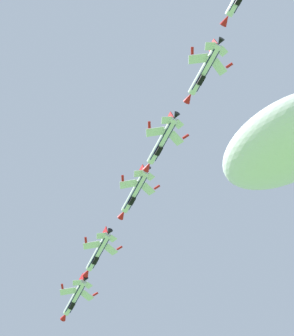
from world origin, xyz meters
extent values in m
ellipsoid|color=white|center=(-14.19, 119.34, 230.20)|extent=(60.55, 34.62, 25.37)
cylinder|color=white|center=(-76.73, 74.11, 131.08)|extent=(11.28, 7.38, 1.70)
cube|color=#191E4C|center=(-76.68, 74.19, 130.62)|extent=(9.51, 6.26, 0.67)
cone|color=red|center=(-82.95, 77.63, 131.08)|extent=(2.86, 2.54, 1.56)
cone|color=black|center=(-70.85, 70.79, 131.08)|extent=(2.06, 1.97, 1.36)
ellipsoid|color=#192333|center=(-79.09, 75.31, 131.70)|extent=(3.42, 2.70, 1.29)
cube|color=black|center=(-78.53, 75.31, 130.29)|extent=(2.53, 2.16, 1.04)
cube|color=white|center=(-76.49, 71.05, 130.49)|extent=(4.53, 3.84, 1.00)
cube|color=red|center=(-76.53, 68.71, 130.09)|extent=(1.36, 1.67, 0.34)
cube|color=white|center=(-73.97, 75.51, 131.49)|extent=(2.01, 4.21, 1.00)
cube|color=red|center=(-71.98, 76.76, 131.90)|extent=(1.61, 0.64, 0.34)
cube|color=white|center=(-73.02, 70.30, 130.79)|extent=(2.77, 2.69, 0.58)
cube|color=white|center=(-71.55, 72.91, 131.37)|extent=(1.97, 2.39, 0.58)
cube|color=red|center=(-72.72, 71.45, 132.85)|extent=(2.61, 1.88, 2.59)
cylinder|color=white|center=(-62.93, 65.95, 131.47)|extent=(11.28, 7.38, 1.70)
cube|color=#191E4C|center=(-62.88, 66.04, 131.01)|extent=(9.51, 6.26, 0.73)
cone|color=red|center=(-69.15, 69.46, 131.47)|extent=(2.86, 2.54, 1.56)
cone|color=black|center=(-57.05, 62.63, 131.47)|extent=(2.06, 1.97, 1.36)
ellipsoid|color=#192333|center=(-65.30, 67.12, 132.09)|extent=(3.44, 2.73, 1.33)
cube|color=black|center=(-64.72, 67.17, 130.68)|extent=(2.54, 2.18, 1.07)
cube|color=white|center=(-62.67, 62.91, 130.78)|extent=(4.50, 3.82, 1.17)
cube|color=red|center=(-62.71, 60.58, 130.29)|extent=(1.36, 1.67, 0.36)
cube|color=white|center=(-60.18, 67.33, 131.99)|extent=(2.01, 4.18, 1.17)
cube|color=red|center=(-58.20, 68.56, 132.48)|extent=(1.61, 0.64, 0.36)
cube|color=white|center=(-59.22, 62.15, 131.11)|extent=(2.76, 2.69, 0.67)
cube|color=white|center=(-57.76, 64.73, 131.82)|extent=(1.97, 2.38, 0.67)
cube|color=red|center=(-58.96, 63.22, 133.23)|extent=(2.66, 1.97, 2.58)
cylinder|color=white|center=(-44.97, 56.60, 131.32)|extent=(11.28, 7.38, 1.70)
cube|color=#191E4C|center=(-44.90, 56.71, 130.87)|extent=(9.51, 6.26, 0.79)
cone|color=red|center=(-51.19, 60.11, 131.32)|extent=(2.86, 2.54, 1.56)
cone|color=black|center=(-39.09, 53.28, 131.32)|extent=(2.06, 1.97, 1.36)
ellipsoid|color=#192333|center=(-47.35, 57.74, 131.93)|extent=(3.46, 2.76, 1.36)
cube|color=black|center=(-46.74, 57.86, 130.54)|extent=(2.55, 2.21, 1.11)
cube|color=white|center=(-44.69, 53.59, 130.51)|extent=(4.47, 3.80, 1.36)
cube|color=red|center=(-44.71, 51.29, 129.93)|extent=(1.37, 1.67, 0.39)
cube|color=white|center=(-42.23, 57.96, 131.97)|extent=(2.00, 4.14, 1.36)
cube|color=red|center=(-40.26, 59.16, 132.55)|extent=(1.61, 0.65, 0.39)
cube|color=white|center=(-41.25, 52.81, 130.90)|extent=(2.75, 2.67, 0.77)
cube|color=white|center=(-39.81, 55.36, 131.74)|extent=(1.97, 2.36, 0.77)
cube|color=red|center=(-41.03, 53.80, 133.06)|extent=(2.71, 2.08, 2.55)
cylinder|color=white|center=(-31.04, 47.43, 127.48)|extent=(11.28, 7.38, 1.70)
cube|color=#191E4C|center=(-30.98, 47.54, 127.03)|extent=(9.51, 6.26, 0.76)
cone|color=red|center=(-37.26, 50.95, 127.48)|extent=(2.86, 2.54, 1.56)
cone|color=black|center=(-25.16, 44.11, 127.48)|extent=(2.06, 1.97, 1.36)
ellipsoid|color=#192333|center=(-33.42, 48.59, 128.10)|extent=(3.45, 2.75, 1.35)
cube|color=black|center=(-32.82, 48.68, 126.70)|extent=(2.54, 2.20, 1.10)
cube|color=white|center=(-30.77, 44.41, 126.73)|extent=(4.49, 3.81, 1.28)
cube|color=red|center=(-30.80, 42.10, 126.19)|extent=(1.37, 1.67, 0.38)
cube|color=white|center=(-28.29, 48.80, 128.07)|extent=(2.00, 4.16, 1.28)
cube|color=red|center=(-26.32, 50.02, 128.62)|extent=(1.61, 0.64, 0.38)
cube|color=white|center=(-27.32, 43.64, 127.09)|extent=(2.75, 2.68, 0.72)
cube|color=white|center=(-25.87, 46.21, 127.88)|extent=(1.97, 2.37, 0.72)
cube|color=red|center=(-27.09, 44.67, 129.23)|extent=(2.69, 2.03, 2.56)
cylinder|color=white|center=(-14.46, 39.08, 128.70)|extent=(11.28, 7.38, 1.70)
cube|color=#191E4C|center=(-14.40, 39.18, 128.25)|extent=(9.51, 6.26, 0.74)
cone|color=red|center=(-20.69, 42.59, 128.70)|extent=(2.86, 2.54, 1.56)
cone|color=black|center=(-8.58, 35.76, 128.70)|extent=(2.06, 1.97, 1.36)
ellipsoid|color=#192333|center=(-16.84, 40.24, 129.32)|extent=(3.44, 2.74, 1.33)
cube|color=black|center=(-16.24, 40.31, 127.92)|extent=(2.54, 2.19, 1.08)
cube|color=white|center=(-14.20, 36.05, 127.98)|extent=(4.50, 3.82, 1.22)
cube|color=red|center=(-14.23, 33.72, 127.47)|extent=(1.37, 1.67, 0.37)
cube|color=white|center=(-11.71, 40.45, 129.26)|extent=(2.00, 4.17, 1.22)
cube|color=red|center=(-9.74, 41.68, 129.77)|extent=(1.61, 0.64, 0.37)
cube|color=white|center=(-10.75, 35.28, 128.33)|extent=(2.76, 2.68, 0.69)
cube|color=white|center=(-9.29, 37.86, 129.07)|extent=(1.97, 2.38, 0.69)
cube|color=red|center=(-10.50, 36.33, 130.46)|extent=(2.67, 2.00, 2.57)
cone|color=red|center=(-5.33, 32.97, 130.12)|extent=(2.86, 2.54, 1.56)
cube|color=black|center=(-0.90, 30.66, 129.33)|extent=(2.53, 2.17, 1.05)
camera|label=1|loc=(0.98, -4.89, 1.61)|focal=67.04mm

